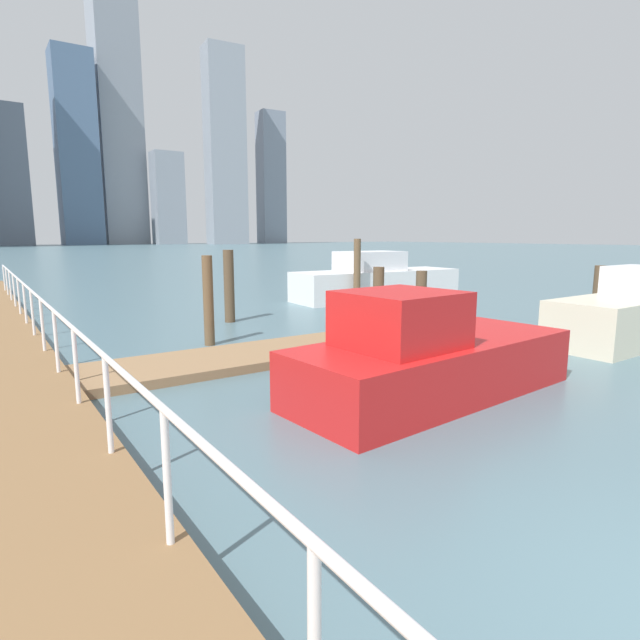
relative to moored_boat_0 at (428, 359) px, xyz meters
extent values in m
plane|color=slate|center=(-1.95, 14.75, -0.65)|extent=(300.00, 300.00, 0.00)
cube|color=#93704C|center=(-0.30, 3.95, -0.56)|extent=(10.30, 2.00, 0.18)
cylinder|color=white|center=(-5.10, -2.30, 0.28)|extent=(0.06, 0.06, 1.05)
cylinder|color=white|center=(-5.10, -0.35, 0.28)|extent=(0.06, 0.06, 1.05)
cylinder|color=white|center=(-5.10, 1.60, 0.28)|extent=(0.06, 0.06, 1.05)
cylinder|color=white|center=(-5.10, 3.55, 0.28)|extent=(0.06, 0.06, 1.05)
cylinder|color=white|center=(-5.10, 5.50, 0.28)|extent=(0.06, 0.06, 1.05)
cylinder|color=white|center=(-5.10, 7.45, 0.28)|extent=(0.06, 0.06, 1.05)
cylinder|color=white|center=(-5.10, 9.40, 0.28)|extent=(0.06, 0.06, 1.05)
cylinder|color=white|center=(-5.10, 11.35, 0.28)|extent=(0.06, 0.06, 1.05)
cylinder|color=white|center=(-5.10, 13.30, 0.28)|extent=(0.06, 0.06, 1.05)
cylinder|color=white|center=(-5.10, 15.25, 0.28)|extent=(0.06, 0.06, 1.05)
cylinder|color=white|center=(-5.10, 17.20, 0.28)|extent=(0.06, 0.06, 1.05)
cylinder|color=white|center=(-5.10, 19.15, 0.28)|extent=(0.06, 0.06, 1.05)
cylinder|color=white|center=(-5.10, 4.52, 0.80)|extent=(0.06, 29.26, 0.06)
cylinder|color=brown|center=(5.70, 5.80, 0.13)|extent=(0.35, 0.35, 1.56)
cylinder|color=brown|center=(3.78, 5.66, 0.23)|extent=(0.33, 0.33, 1.76)
cylinder|color=brown|center=(9.30, 2.01, 0.25)|extent=(0.35, 0.35, 1.79)
cylinder|color=brown|center=(5.96, 9.44, 0.63)|extent=(0.27, 0.27, 2.56)
cylinder|color=brown|center=(-1.46, 5.89, 0.45)|extent=(0.25, 0.25, 2.20)
cylinder|color=brown|center=(0.38, 8.77, 0.47)|extent=(0.32, 0.32, 2.24)
cube|color=red|center=(0.17, 0.01, -0.17)|extent=(5.43, 2.38, 0.95)
cube|color=red|center=(-0.71, -0.05, 0.74)|extent=(1.80, 1.72, 0.87)
cube|color=white|center=(7.98, 10.64, -0.04)|extent=(7.51, 2.60, 1.22)
cube|color=white|center=(7.59, 10.67, 0.97)|extent=(2.77, 1.88, 0.80)
cube|color=beige|center=(7.47, 0.27, -0.07)|extent=(5.26, 1.84, 1.17)
cube|color=slate|center=(20.96, 155.31, 25.68)|extent=(10.59, 10.16, 52.65)
cube|color=#8C939E|center=(33.95, 160.66, 43.75)|extent=(13.32, 9.79, 88.80)
cube|color=#8C939E|center=(44.70, 150.71, 12.98)|extent=(8.76, 6.88, 27.25)
cube|color=#8C939E|center=(60.05, 142.33, 28.01)|extent=(11.73, 9.03, 57.31)
cube|color=gray|center=(80.38, 150.84, 20.95)|extent=(8.66, 7.40, 43.20)
camera|label=1|loc=(-6.14, -5.82, 2.03)|focal=28.59mm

